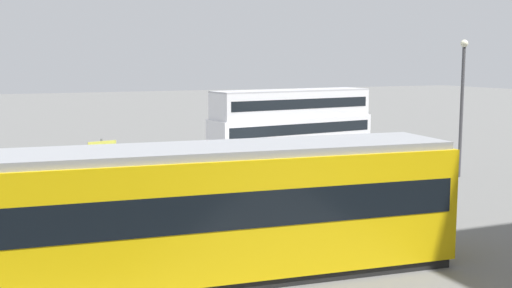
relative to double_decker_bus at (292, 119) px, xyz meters
name	(u,v)px	position (x,y,z in m)	size (l,w,h in m)	color
ground_plane	(265,161)	(3.53, 3.62, -1.92)	(160.00, 160.00, 0.00)	#626260
double_decker_bus	(292,119)	(0.00, 0.00, 0.00)	(11.00, 3.75, 3.75)	white
tram_yellow	(219,209)	(12.49, 20.32, -0.13)	(12.68, 3.88, 3.44)	#E5B70C
pedestrian_near_railing	(255,156)	(5.78, 7.38, -0.97)	(0.45, 0.45, 1.65)	#4C3F2D
pedestrian_crossing	(325,164)	(3.72, 10.56, -1.01)	(0.36, 0.33, 1.58)	#4C3F2D
pedestrian_railing	(219,167)	(8.00, 8.30, -1.18)	(6.89, 0.80, 1.08)	gray
info_sign	(102,155)	(13.29, 8.49, -0.29)	(1.22, 0.32, 2.31)	slate
street_lamp	(462,97)	(-3.06, 11.71, 1.93)	(0.36, 0.36, 6.53)	#4C4C51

